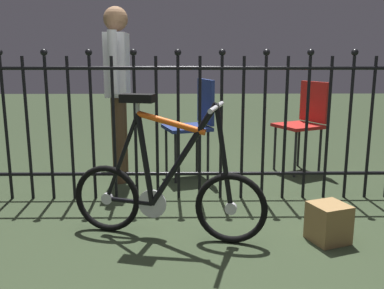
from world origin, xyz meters
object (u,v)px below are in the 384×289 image
at_px(bicycle, 166,189).
at_px(person_visitor, 118,81).
at_px(chair_navy, 195,119).
at_px(chair_red, 305,118).
at_px(display_crate, 328,222).

relative_size(bicycle, person_visitor, 0.80).
bearing_deg(person_visitor, chair_navy, 9.65).
relative_size(chair_red, person_visitor, 0.57).
height_order(chair_navy, person_visitor, person_visitor).
distance_m(person_visitor, display_crate, 2.09).
height_order(chair_navy, chair_red, chair_navy).
xyz_separation_m(bicycle, chair_red, (1.26, 1.53, 0.21)).
bearing_deg(chair_red, bicycle, -129.36).
height_order(person_visitor, display_crate, person_visitor).
distance_m(chair_red, display_crate, 1.68).
bearing_deg(person_visitor, display_crate, -41.92).
relative_size(bicycle, chair_red, 1.39).
bearing_deg(display_crate, bicycle, 175.60).
relative_size(chair_navy, person_visitor, 0.59).
bearing_deg(bicycle, chair_red, 50.64).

